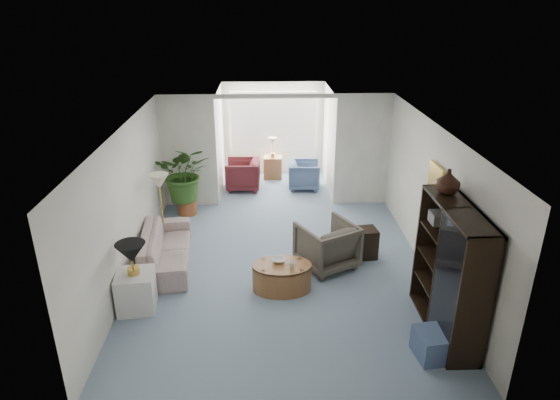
{
  "coord_description": "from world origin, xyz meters",
  "views": [
    {
      "loc": [
        -0.29,
        -7.24,
        4.38
      ],
      "look_at": [
        0.0,
        0.6,
        1.1
      ],
      "focal_mm": 31.31,
      "sensor_mm": 36.0,
      "label": 1
    }
  ],
  "objects_px": {
    "floor_lamp": "(159,181)",
    "coffee_bowl": "(279,260)",
    "sofa": "(166,248)",
    "coffee_cup": "(292,265)",
    "table_lamp": "(131,253)",
    "wingback_chair": "(327,245)",
    "cabinet_urn": "(448,181)",
    "sunroom_table": "(273,167)",
    "coffee_table": "(282,277)",
    "side_table_dark": "(363,243)",
    "plant_pot": "(187,207)",
    "end_table": "(136,291)",
    "sunroom_chair_maroon": "(243,175)",
    "ottoman": "(434,344)",
    "framed_picture": "(437,180)",
    "entertainment_cabinet": "(450,271)",
    "sunroom_chair_blue": "(304,175)"
  },
  "relations": [
    {
      "from": "floor_lamp",
      "to": "coffee_bowl",
      "type": "relative_size",
      "value": 1.6
    },
    {
      "from": "ottoman",
      "to": "sunroom_chair_blue",
      "type": "bearing_deg",
      "value": 101.04
    },
    {
      "from": "sunroom_chair_maroon",
      "to": "entertainment_cabinet",
      "type": "bearing_deg",
      "value": 30.67
    },
    {
      "from": "sofa",
      "to": "coffee_table",
      "type": "height_order",
      "value": "sofa"
    },
    {
      "from": "ottoman",
      "to": "plant_pot",
      "type": "relative_size",
      "value": 1.17
    },
    {
      "from": "table_lamp",
      "to": "plant_pot",
      "type": "height_order",
      "value": "table_lamp"
    },
    {
      "from": "end_table",
      "to": "table_lamp",
      "type": "distance_m",
      "value": 0.65
    },
    {
      "from": "sofa",
      "to": "floor_lamp",
      "type": "height_order",
      "value": "floor_lamp"
    },
    {
      "from": "end_table",
      "to": "sunroom_chair_maroon",
      "type": "height_order",
      "value": "sunroom_chair_maroon"
    },
    {
      "from": "framed_picture",
      "to": "table_lamp",
      "type": "xyz_separation_m",
      "value": [
        -4.68,
        -0.85,
        -0.75
      ]
    },
    {
      "from": "coffee_table",
      "to": "sunroom_chair_blue",
      "type": "distance_m",
      "value": 4.54
    },
    {
      "from": "floor_lamp",
      "to": "coffee_bowl",
      "type": "bearing_deg",
      "value": -37.07
    },
    {
      "from": "end_table",
      "to": "sunroom_table",
      "type": "distance_m",
      "value": 6.08
    },
    {
      "from": "coffee_cup",
      "to": "cabinet_urn",
      "type": "distance_m",
      "value": 2.65
    },
    {
      "from": "sofa",
      "to": "floor_lamp",
      "type": "xyz_separation_m",
      "value": [
        -0.18,
        0.8,
        0.95
      ]
    },
    {
      "from": "plant_pot",
      "to": "wingback_chair",
      "type": "bearing_deg",
      "value": -40.38
    },
    {
      "from": "sofa",
      "to": "ottoman",
      "type": "height_order",
      "value": "sofa"
    },
    {
      "from": "table_lamp",
      "to": "entertainment_cabinet",
      "type": "relative_size",
      "value": 0.23
    },
    {
      "from": "end_table",
      "to": "coffee_cup",
      "type": "bearing_deg",
      "value": 8.29
    },
    {
      "from": "floor_lamp",
      "to": "end_table",
      "type": "bearing_deg",
      "value": -90.58
    },
    {
      "from": "cabinet_urn",
      "to": "sunroom_table",
      "type": "relative_size",
      "value": 0.61
    },
    {
      "from": "side_table_dark",
      "to": "ottoman",
      "type": "relative_size",
      "value": 1.18
    },
    {
      "from": "sofa",
      "to": "coffee_cup",
      "type": "height_order",
      "value": "sofa"
    },
    {
      "from": "side_table_dark",
      "to": "coffee_bowl",
      "type": "bearing_deg",
      "value": -149.75
    },
    {
      "from": "entertainment_cabinet",
      "to": "sunroom_chair_blue",
      "type": "relative_size",
      "value": 2.51
    },
    {
      "from": "coffee_bowl",
      "to": "plant_pot",
      "type": "height_order",
      "value": "coffee_bowl"
    },
    {
      "from": "floor_lamp",
      "to": "coffee_cup",
      "type": "bearing_deg",
      "value": -37.82
    },
    {
      "from": "framed_picture",
      "to": "sofa",
      "type": "xyz_separation_m",
      "value": [
        -4.48,
        0.5,
        -1.4
      ]
    },
    {
      "from": "framed_picture",
      "to": "sunroom_chair_maroon",
      "type": "distance_m",
      "value": 5.38
    },
    {
      "from": "floor_lamp",
      "to": "sunroom_table",
      "type": "distance_m",
      "value": 4.24
    },
    {
      "from": "wingback_chair",
      "to": "entertainment_cabinet",
      "type": "distance_m",
      "value": 2.37
    },
    {
      "from": "sunroom_table",
      "to": "side_table_dark",
      "type": "bearing_deg",
      "value": -70.05
    },
    {
      "from": "table_lamp",
      "to": "wingback_chair",
      "type": "bearing_deg",
      "value": 20.92
    },
    {
      "from": "coffee_cup",
      "to": "entertainment_cabinet",
      "type": "distance_m",
      "value": 2.36
    },
    {
      "from": "cabinet_urn",
      "to": "sunroom_chair_maroon",
      "type": "bearing_deg",
      "value": 120.68
    },
    {
      "from": "plant_pot",
      "to": "sunroom_chair_blue",
      "type": "xyz_separation_m",
      "value": [
        2.66,
        1.45,
        0.18
      ]
    },
    {
      "from": "end_table",
      "to": "coffee_table",
      "type": "distance_m",
      "value": 2.25
    },
    {
      "from": "end_table",
      "to": "sunroom_chair_maroon",
      "type": "xyz_separation_m",
      "value": [
        1.43,
        4.93,
        0.07
      ]
    },
    {
      "from": "coffee_bowl",
      "to": "entertainment_cabinet",
      "type": "distance_m",
      "value": 2.63
    },
    {
      "from": "end_table",
      "to": "coffee_table",
      "type": "xyz_separation_m",
      "value": [
        2.21,
        0.44,
        -0.08
      ]
    },
    {
      "from": "table_lamp",
      "to": "coffee_table",
      "type": "height_order",
      "value": "table_lamp"
    },
    {
      "from": "sunroom_chair_blue",
      "to": "table_lamp",
      "type": "bearing_deg",
      "value": 151.56
    },
    {
      "from": "sofa",
      "to": "sunroom_table",
      "type": "distance_m",
      "value": 4.76
    },
    {
      "from": "floor_lamp",
      "to": "sunroom_chair_maroon",
      "type": "distance_m",
      "value": 3.23
    },
    {
      "from": "coffee_bowl",
      "to": "plant_pot",
      "type": "bearing_deg",
      "value": 122.62
    },
    {
      "from": "floor_lamp",
      "to": "coffee_bowl",
      "type": "xyz_separation_m",
      "value": [
        2.13,
        -1.61,
        -0.77
      ]
    },
    {
      "from": "framed_picture",
      "to": "plant_pot",
      "type": "height_order",
      "value": "framed_picture"
    },
    {
      "from": "end_table",
      "to": "side_table_dark",
      "type": "height_order",
      "value": "end_table"
    },
    {
      "from": "coffee_bowl",
      "to": "sunroom_table",
      "type": "bearing_deg",
      "value": 89.72
    },
    {
      "from": "coffee_bowl",
      "to": "entertainment_cabinet",
      "type": "height_order",
      "value": "entertainment_cabinet"
    }
  ]
}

